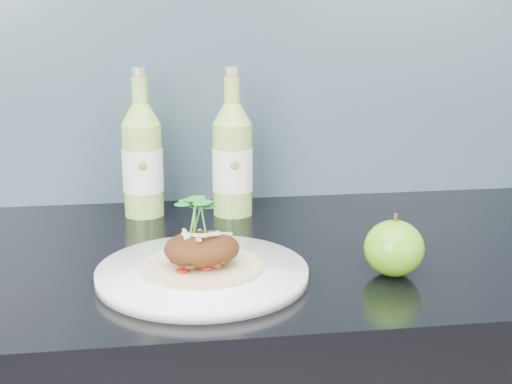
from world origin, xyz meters
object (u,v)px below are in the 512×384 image
Objects in this scene: dinner_plate at (202,273)px; cider_bottle_left at (142,160)px; cider_bottle_right at (232,160)px; green_apple at (394,248)px.

cider_bottle_left is at bearing 103.79° from dinner_plate.
cider_bottle_right is at bearing 75.95° from dinner_plate.
cider_bottle_left is at bearing -163.73° from cider_bottle_right.
dinner_plate is 2.98× the size of green_apple.
green_apple reaches higher than dinner_plate.
green_apple is 0.39× the size of cider_bottle_left.
cider_bottle_right is at bearing 119.33° from green_apple.
cider_bottle_left reaches higher than green_apple.
cider_bottle_left reaches higher than dinner_plate.
cider_bottle_right is (0.15, -0.02, 0.00)m from cider_bottle_left.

